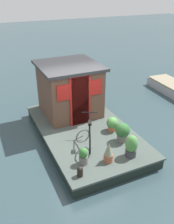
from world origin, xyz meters
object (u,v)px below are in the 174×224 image
(potted_plant_ivy, at_px, (112,124))
(mooring_bollard, at_px, (80,171))
(houseboat_cabin, at_px, (69,89))
(potted_plant_sage, at_px, (83,156))
(potted_plant_basil, at_px, (108,153))
(potted_plant_lavender, at_px, (131,146))
(potted_plant_succulent, at_px, (123,132))
(dinghy_boat, at_px, (173,88))
(bicycle, at_px, (90,132))

(potted_plant_ivy, xyz_separation_m, mooring_bollard, (-1.55, 1.81, -0.09))
(houseboat_cabin, bearing_deg, potted_plant_sage, 165.36)
(potted_plant_basil, distance_m, potted_plant_lavender, 0.69)
(potted_plant_succulent, height_order, potted_plant_sage, potted_plant_succulent)
(houseboat_cabin, xyz_separation_m, mooring_bollard, (-3.34, 1.04, -0.77))
(potted_plant_basil, bearing_deg, potted_plant_ivy, -33.68)
(mooring_bollard, bearing_deg, houseboat_cabin, -17.34)
(mooring_bollard, height_order, dinghy_boat, mooring_bollard)
(dinghy_boat, bearing_deg, houseboat_cabin, 95.84)
(potted_plant_basil, distance_m, mooring_bollard, 0.95)
(houseboat_cabin, relative_size, potted_plant_basil, 3.52)
(houseboat_cabin, height_order, bicycle, houseboat_cabin)
(potted_plant_succulent, bearing_deg, potted_plant_lavender, 166.18)
(bicycle, xyz_separation_m, mooring_bollard, (-1.22, 0.84, -0.23))
(potted_plant_basil, bearing_deg, potted_plant_lavender, -94.33)
(potted_plant_succulent, xyz_separation_m, dinghy_boat, (3.01, -4.74, -0.48))
(bicycle, height_order, potted_plant_succulent, bicycle)
(potted_plant_ivy, relative_size, potted_plant_basil, 0.77)
(potted_plant_succulent, relative_size, potted_plant_sage, 1.22)
(potted_plant_ivy, distance_m, dinghy_boat, 5.29)
(bicycle, distance_m, potted_plant_basil, 1.02)
(potted_plant_sage, bearing_deg, mooring_bollard, 145.93)
(potted_plant_sage, bearing_deg, houseboat_cabin, -14.64)
(houseboat_cabin, relative_size, potted_plant_ivy, 4.55)
(bicycle, bearing_deg, potted_plant_sage, 145.11)
(potted_plant_sage, bearing_deg, bicycle, -34.89)
(potted_plant_lavender, distance_m, mooring_bollard, 1.62)
(mooring_bollard, distance_m, dinghy_boat, 7.61)
(mooring_bollard, bearing_deg, potted_plant_ivy, -49.46)
(mooring_bollard, bearing_deg, potted_plant_basil, -77.26)
(potted_plant_basil, height_order, potted_plant_sage, potted_plant_basil)
(mooring_bollard, bearing_deg, dinghy_boat, -59.11)
(potted_plant_succulent, relative_size, mooring_bollard, 2.07)
(potted_plant_sage, bearing_deg, dinghy_boat, -60.79)
(potted_plant_succulent, height_order, potted_plant_lavender, potted_plant_lavender)
(potted_plant_ivy, distance_m, mooring_bollard, 2.38)
(potted_plant_ivy, height_order, potted_plant_sage, potted_plant_sage)
(houseboat_cabin, height_order, potted_plant_ivy, houseboat_cabin)
(bicycle, height_order, potted_plant_lavender, bicycle)
(houseboat_cabin, relative_size, potted_plant_succulent, 3.59)
(bicycle, bearing_deg, potted_plant_lavender, -144.46)
(bicycle, distance_m, dinghy_boat, 6.31)
(houseboat_cabin, xyz_separation_m, potted_plant_sage, (-2.93, 0.77, -0.68))
(bicycle, height_order, potted_plant_basil, bicycle)
(bicycle, relative_size, potted_plant_lavender, 2.32)
(potted_plant_ivy, height_order, potted_plant_lavender, potted_plant_lavender)
(bicycle, bearing_deg, potted_plant_ivy, -71.22)
(potted_plant_ivy, bearing_deg, potted_plant_lavender, 171.47)
(potted_plant_sage, height_order, dinghy_boat, potted_plant_sage)
(houseboat_cabin, distance_m, potted_plant_basil, 3.20)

